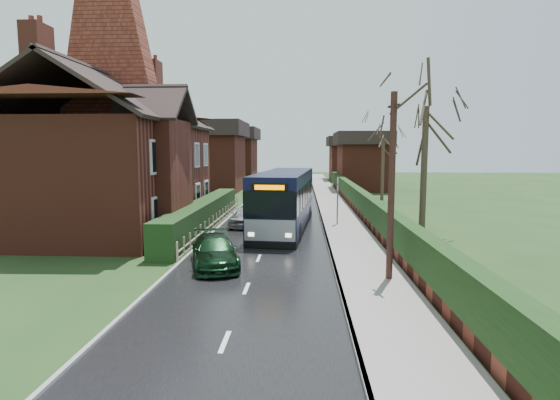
# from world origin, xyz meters

# --- Properties ---
(ground) EXTENTS (140.00, 140.00, 0.00)m
(ground) POSITION_xyz_m (0.00, 0.00, 0.00)
(ground) COLOR #2B451D
(ground) RESTS_ON ground
(road) EXTENTS (6.00, 100.00, 0.02)m
(road) POSITION_xyz_m (0.00, 10.00, 0.01)
(road) COLOR black
(road) RESTS_ON ground
(pavement) EXTENTS (2.50, 100.00, 0.14)m
(pavement) POSITION_xyz_m (4.25, 10.00, 0.07)
(pavement) COLOR slate
(pavement) RESTS_ON ground
(kerb_right) EXTENTS (0.12, 100.00, 0.14)m
(kerb_right) POSITION_xyz_m (3.05, 10.00, 0.07)
(kerb_right) COLOR gray
(kerb_right) RESTS_ON ground
(kerb_left) EXTENTS (0.12, 100.00, 0.10)m
(kerb_left) POSITION_xyz_m (-3.05, 10.00, 0.05)
(kerb_left) COLOR gray
(kerb_left) RESTS_ON ground
(front_hedge) EXTENTS (1.20, 16.00, 1.60)m
(front_hedge) POSITION_xyz_m (-3.90, 5.00, 0.80)
(front_hedge) COLOR black
(front_hedge) RESTS_ON ground
(picket_fence) EXTENTS (0.10, 16.00, 0.90)m
(picket_fence) POSITION_xyz_m (-3.15, 5.00, 0.45)
(picket_fence) COLOR tan
(picket_fence) RESTS_ON ground
(right_wall_hedge) EXTENTS (0.60, 50.00, 1.80)m
(right_wall_hedge) POSITION_xyz_m (5.80, 10.00, 1.02)
(right_wall_hedge) COLOR maroon
(right_wall_hedge) RESTS_ON ground
(brick_house) EXTENTS (9.30, 14.60, 10.30)m
(brick_house) POSITION_xyz_m (-8.73, 4.78, 4.38)
(brick_house) COLOR maroon
(brick_house) RESTS_ON ground
(bus) EXTENTS (3.40, 11.01, 3.29)m
(bus) POSITION_xyz_m (0.80, 5.04, 1.63)
(bus) COLOR black
(bus) RESTS_ON ground
(car_silver) EXTENTS (1.97, 3.88, 1.26)m
(car_silver) POSITION_xyz_m (-1.50, 5.82, 0.63)
(car_silver) COLOR silver
(car_silver) RESTS_ON ground
(car_green) EXTENTS (2.71, 4.38, 1.19)m
(car_green) POSITION_xyz_m (-1.60, -3.25, 0.59)
(car_green) COLOR black
(car_green) RESTS_ON ground
(car_distant) EXTENTS (2.75, 4.73, 1.47)m
(car_distant) POSITION_xyz_m (0.19, 36.49, 0.74)
(car_distant) COLOR black
(car_distant) RESTS_ON ground
(bus_stop_sign) EXTENTS (0.11, 0.45, 2.94)m
(bus_stop_sign) POSITION_xyz_m (3.89, 6.00, 1.94)
(bus_stop_sign) COLOR slate
(bus_stop_sign) RESTS_ON ground
(telegraph_pole) EXTENTS (0.25, 0.82, 6.42)m
(telegraph_pole) POSITION_xyz_m (4.80, -5.00, 3.25)
(telegraph_pole) COLOR black
(telegraph_pole) RESTS_ON ground
(tree_right_near) EXTENTS (4.45, 4.45, 9.61)m
(tree_right_near) POSITION_xyz_m (8.06, 3.04, 7.18)
(tree_right_near) COLOR #34291F
(tree_right_near) RESTS_ON ground
(tree_right_far) EXTENTS (4.14, 4.14, 7.99)m
(tree_right_far) POSITION_xyz_m (8.97, 19.69, 5.97)
(tree_right_far) COLOR #3C2D23
(tree_right_far) RESTS_ON ground
(tree_house_side) EXTENTS (4.64, 4.64, 10.54)m
(tree_house_side) POSITION_xyz_m (-13.64, 16.10, 7.87)
(tree_house_side) COLOR #372C20
(tree_house_side) RESTS_ON ground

